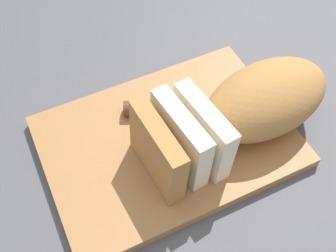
{
  "coord_description": "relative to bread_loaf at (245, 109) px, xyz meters",
  "views": [
    {
      "loc": [
        0.15,
        0.31,
        0.52
      ],
      "look_at": [
        0.0,
        0.0,
        0.05
      ],
      "focal_mm": 44.04,
      "sensor_mm": 36.0,
      "label": 1
    }
  ],
  "objects": [
    {
      "name": "bread_knife",
      "position": [
        0.08,
        -0.07,
        -0.04
      ],
      "size": [
        0.27,
        0.13,
        0.02
      ],
      "rotation": [
        0.0,
        0.0,
        2.73
      ],
      "color": "silver",
      "rests_on": "cutting_board"
    },
    {
      "name": "crumb_near_loaf",
      "position": [
        0.01,
        -0.01,
        -0.05
      ],
      "size": [
        0.0,
        0.0,
        0.0
      ],
      "primitive_type": "sphere",
      "color": "tan",
      "rests_on": "cutting_board"
    },
    {
      "name": "crumb_near_knife",
      "position": [
        0.01,
        -0.01,
        -0.04
      ],
      "size": [
        0.01,
        0.01,
        0.01
      ],
      "primitive_type": "sphere",
      "color": "tan",
      "rests_on": "cutting_board"
    },
    {
      "name": "cutting_board",
      "position": [
        0.1,
        -0.03,
        -0.06
      ],
      "size": [
        0.36,
        0.26,
        0.02
      ],
      "primitive_type": "cube",
      "rotation": [
        0.0,
        0.0,
        0.0
      ],
      "color": "#9E6B3D",
      "rests_on": "ground_plane"
    },
    {
      "name": "bread_loaf",
      "position": [
        0.0,
        0.0,
        0.0
      ],
      "size": [
        0.3,
        0.13,
        0.1
      ],
      "rotation": [
        0.0,
        0.0,
        0.07
      ],
      "color": "#A8753D",
      "rests_on": "cutting_board"
    },
    {
      "name": "ground_plane",
      "position": [
        0.1,
        -0.03,
        -0.07
      ],
      "size": [
        3.0,
        3.0,
        0.0
      ],
      "primitive_type": "plane",
      "color": "#4C4C51"
    }
  ]
}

